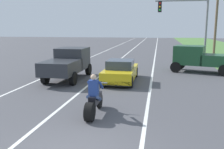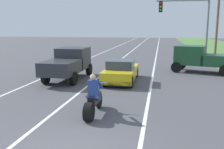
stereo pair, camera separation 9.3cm
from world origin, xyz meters
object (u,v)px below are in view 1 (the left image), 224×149
(motorcycle_with_rider, at_px, (94,101))
(pickup_truck_right_shoulder_dark_green, at_px, (202,58))
(sports_car_yellow, at_px, (121,71))
(traffic_light_mast_near, at_px, (190,20))
(pickup_truck_left_lane_dark_grey, at_px, (68,62))

(motorcycle_with_rider, distance_m, pickup_truck_right_shoulder_dark_green, 12.08)
(motorcycle_with_rider, relative_size, pickup_truck_right_shoulder_dark_green, 0.43)
(sports_car_yellow, distance_m, traffic_light_mast_near, 9.60)
(traffic_light_mast_near, bearing_deg, motorcycle_with_rider, -109.52)
(sports_car_yellow, distance_m, pickup_truck_left_lane_dark_grey, 3.50)
(traffic_light_mast_near, bearing_deg, sports_car_yellow, -122.85)
(traffic_light_mast_near, bearing_deg, pickup_truck_left_lane_dark_grey, -138.12)
(motorcycle_with_rider, xyz_separation_m, traffic_light_mast_near, (4.95, 13.95, 3.39))
(pickup_truck_left_lane_dark_grey, bearing_deg, traffic_light_mast_near, 41.88)
(motorcycle_with_rider, relative_size, sports_car_yellow, 0.51)
(sports_car_yellow, height_order, traffic_light_mast_near, traffic_light_mast_near)
(motorcycle_with_rider, height_order, sports_car_yellow, motorcycle_with_rider)
(pickup_truck_right_shoulder_dark_green, bearing_deg, traffic_light_mast_near, 100.99)
(sports_car_yellow, xyz_separation_m, pickup_truck_left_lane_dark_grey, (-3.46, 0.08, 0.48))
(sports_car_yellow, distance_m, pickup_truck_right_shoulder_dark_green, 7.01)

